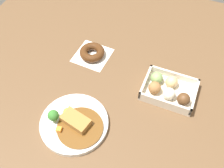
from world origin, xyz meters
The scene contains 4 objects.
ground_plane centered at (0.00, 0.00, 0.00)m, with size 1.60×1.60×0.00m, color brown.
curry_plate centered at (-0.16, -0.09, 0.01)m, with size 0.23×0.23×0.07m.
donut_box centered at (0.10, 0.16, 0.02)m, with size 0.19×0.15×0.06m.
chocolate_ring_donut centered at (-0.23, 0.23, 0.02)m, with size 0.15×0.15×0.04m.
Camera 1 is at (0.13, -0.44, 0.81)m, focal length 42.12 mm.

